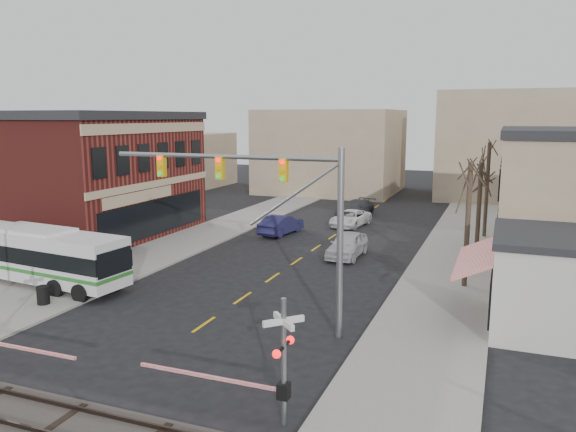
% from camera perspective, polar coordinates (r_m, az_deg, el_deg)
% --- Properties ---
extents(ground, '(160.00, 160.00, 0.00)m').
position_cam_1_polar(ground, '(24.34, -10.92, -12.37)').
color(ground, black).
rests_on(ground, ground).
extents(sidewalk_west, '(5.00, 60.00, 0.12)m').
position_cam_1_polar(sidewalk_west, '(45.51, -7.75, -1.63)').
color(sidewalk_west, gray).
rests_on(sidewalk_west, ground).
extents(sidewalk_east, '(5.00, 60.00, 0.12)m').
position_cam_1_polar(sidewalk_east, '(40.11, 16.81, -3.56)').
color(sidewalk_east, gray).
rests_on(sidewalk_east, ground).
extents(brick_building, '(30.40, 15.40, 9.60)m').
position_cam_1_polar(brick_building, '(52.68, -27.04, 4.18)').
color(brick_building, maroon).
rests_on(brick_building, ground).
extents(tree_east_a, '(0.28, 0.28, 6.75)m').
position_cam_1_polar(tree_east_a, '(31.53, 17.77, -0.87)').
color(tree_east_a, '#382B21').
rests_on(tree_east_a, sidewalk_east).
extents(tree_east_b, '(0.28, 0.28, 6.30)m').
position_cam_1_polar(tree_east_b, '(37.46, 18.80, 0.40)').
color(tree_east_b, '#382B21').
rests_on(tree_east_b, sidewalk_east).
extents(tree_east_c, '(0.28, 0.28, 7.20)m').
position_cam_1_polar(tree_east_c, '(45.31, 19.55, 2.52)').
color(tree_east_c, '#382B21').
rests_on(tree_east_c, sidewalk_east).
extents(transit_bus, '(11.98, 3.75, 3.03)m').
position_cam_1_polar(transit_bus, '(34.11, -24.34, -3.53)').
color(transit_bus, silver).
rests_on(transit_bus, ground).
extents(traffic_signal_mast, '(10.91, 0.30, 8.00)m').
position_cam_1_polar(traffic_signal_mast, '(23.89, -1.45, 1.81)').
color(traffic_signal_mast, gray).
rests_on(traffic_signal_mast, ground).
extents(rr_crossing_east, '(5.60, 1.36, 4.00)m').
position_cam_1_polar(rr_crossing_east, '(17.40, -1.79, -14.55)').
color(rr_crossing_east, gray).
rests_on(rr_crossing_east, ground).
extents(trash_bin, '(0.60, 0.60, 0.90)m').
position_cam_1_polar(trash_bin, '(30.32, -23.62, -7.36)').
color(trash_bin, black).
rests_on(trash_bin, sidewalk_west).
extents(car_a, '(2.03, 4.87, 1.65)m').
position_cam_1_polar(car_a, '(37.51, 6.04, -2.91)').
color(car_a, '#B8B8BD').
rests_on(car_a, ground).
extents(car_b, '(2.31, 4.91, 1.56)m').
position_cam_1_polar(car_b, '(44.47, -0.70, -0.87)').
color(car_b, '#1B1A43').
rests_on(car_b, ground).
extents(car_c, '(2.92, 5.15, 1.36)m').
position_cam_1_polar(car_c, '(48.03, 6.33, -0.23)').
color(car_c, silver).
rests_on(car_c, ground).
extents(car_d, '(3.21, 5.35, 1.45)m').
position_cam_1_polar(car_d, '(53.20, 6.86, 0.82)').
color(car_d, '#37373C').
rests_on(car_d, ground).
extents(pedestrian_near, '(0.57, 0.74, 1.82)m').
position_cam_1_polar(pedestrian_near, '(32.61, -19.13, -5.04)').
color(pedestrian_near, '#5B4E49').
rests_on(pedestrian_near, sidewalk_west).
extents(pedestrian_far, '(1.13, 1.17, 1.90)m').
position_cam_1_polar(pedestrian_far, '(34.92, -18.68, -3.96)').
color(pedestrian_far, '#2D324E').
rests_on(pedestrian_far, sidewalk_west).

